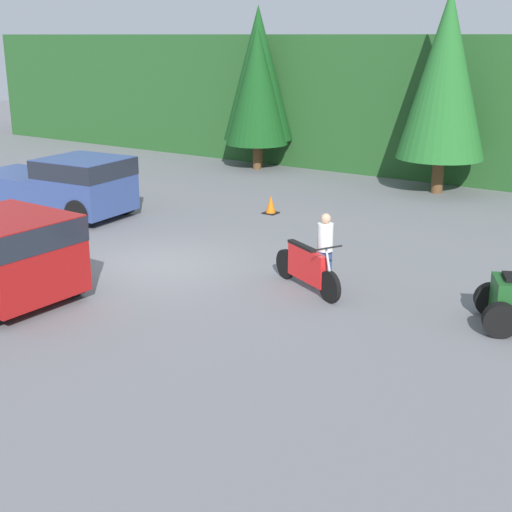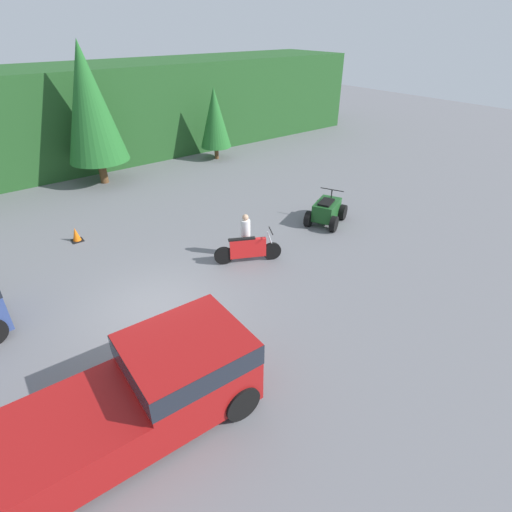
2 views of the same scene
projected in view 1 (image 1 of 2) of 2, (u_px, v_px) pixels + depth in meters
ground_plane at (155, 265)px, 16.76m from camera, size 80.00×80.00×0.00m
hillside_backdrop at (420, 102)px, 28.63m from camera, size 44.00×6.00×5.21m
tree_left at (258, 74)px, 28.22m from camera, size 2.78×2.78×6.32m
tree_mid_left at (257, 85)px, 27.85m from camera, size 2.47×2.47×5.61m
tree_mid_right at (445, 75)px, 23.31m from camera, size 2.94×2.94×6.68m
pickup_truck_second at (62, 184)px, 21.18m from camera, size 5.22×2.61×1.79m
dirt_bike at (307, 268)px, 15.03m from camera, size 2.16×1.22×1.16m
rider_person at (325, 247)px, 15.12m from camera, size 0.44×0.44×1.61m
traffic_cone at (271, 205)px, 21.56m from camera, size 0.42×0.42×0.55m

